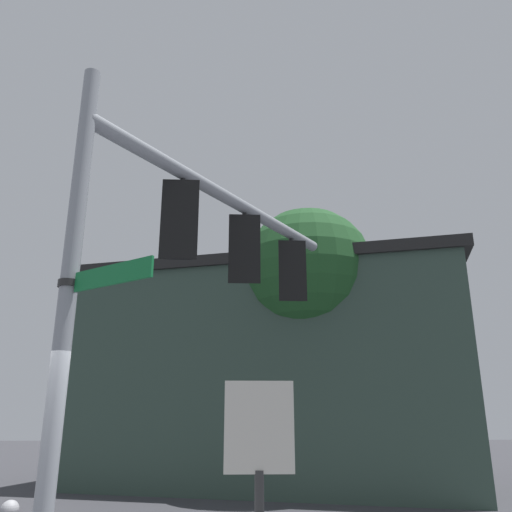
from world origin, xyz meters
TOP-DOWN VIEW (x-y plane):
  - signal_pole at (0.00, 0.00)m, footprint 0.20×0.20m
  - mast_arm at (1.78, 2.42)m, footprint 3.73×4.97m
  - traffic_light_nearest_pole at (1.05, 1.45)m, footprint 0.54×0.49m
  - traffic_light_mid_inner at (2.02, 2.77)m, footprint 0.54×0.49m
  - traffic_light_mid_outer at (2.99, 4.09)m, footprint 0.54×0.49m
  - street_name_sign at (0.36, -0.26)m, footprint 1.17×0.90m
  - storefront_building at (3.03, 9.70)m, footprint 12.09×8.83m
  - tree_by_storefront at (3.88, 7.81)m, footprint 3.61×3.61m
  - historical_marker at (2.08, -1.03)m, footprint 0.60×0.08m

SIDE VIEW (x-z plane):
  - historical_marker at x=2.08m, z-range 0.34..2.47m
  - storefront_building at x=3.03m, z-range 0.01..6.00m
  - signal_pole at x=0.00m, z-range 0.00..6.04m
  - street_name_sign at x=0.36m, z-range 3.14..3.36m
  - traffic_light_nearest_pole at x=1.05m, z-range 3.90..5.22m
  - traffic_light_mid_inner at x=2.02m, z-range 3.90..5.22m
  - traffic_light_mid_outer at x=2.99m, z-range 3.90..5.22m
  - mast_arm at x=1.78m, z-range 5.26..5.47m
  - tree_by_storefront at x=3.88m, z-range 1.84..9.23m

